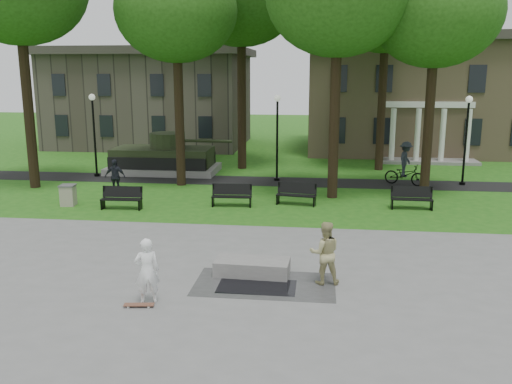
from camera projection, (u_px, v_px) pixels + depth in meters
The scene contains 24 objects.
ground at pixel (232, 251), 18.41m from camera, with size 120.00×120.00×0.00m, color #1F5A15.
plaza at pixel (200, 314), 13.56m from camera, with size 22.00×16.00×0.02m, color gray.
footpath at pixel (267, 181), 30.04m from camera, with size 44.00×2.60×0.01m, color black.
building_right at pixel (415, 93), 41.49m from camera, with size 17.00×12.00×8.60m.
building_left at pixel (152, 101), 44.59m from camera, with size 15.00×10.00×7.20m, color #4C443D.
tree_1 at pixel (176, 10), 27.17m from camera, with size 6.20×6.20×11.63m.
tree_3 at pixel (436, 13), 24.82m from camera, with size 6.00×6.00×11.19m.
tree_5 at pixel (387, 6), 31.54m from camera, with size 6.40×6.40×12.44m.
lamp_left at pixel (94, 128), 30.89m from camera, with size 0.36×0.36×4.73m.
lamp_mid at pixel (277, 131), 29.66m from camera, with size 0.36×0.36×4.73m.
lamp_right at pixel (466, 133), 28.50m from camera, with size 0.36×0.36×4.73m.
tank_monument at pixel (164, 158), 32.54m from camera, with size 7.45×3.40×2.40m.
puddle at pixel (257, 287), 15.26m from camera, with size 2.20×1.20×0.00m, color black.
concrete_block at pixel (252, 267), 16.16m from camera, with size 2.20×1.00×0.45m, color gray.
skateboard at pixel (139, 306), 13.94m from camera, with size 0.78×0.20×0.07m, color brown.
skateboarder at pixel (147, 271), 14.00m from camera, with size 0.64×0.42×1.77m, color white.
friend_watching at pixel (325, 253), 15.32m from camera, with size 0.89×0.69×1.82m, color tan.
pedestrian_walker at pixel (115, 177), 26.65m from camera, with size 1.04×0.43×1.77m, color black.
cyclist at pixel (405, 167), 28.90m from camera, with size 2.28×1.56×2.34m.
park_bench_0 at pixel (122, 197), 23.92m from camera, with size 1.81×0.57×1.00m.
park_bench_1 at pixel (232, 195), 24.41m from camera, with size 1.82×0.61×1.00m.
park_bench_2 at pixel (296, 193), 24.68m from camera, with size 1.85×0.80×1.00m.
park_bench_3 at pixel (412, 197), 23.91m from camera, with size 1.80×0.54×1.00m.
trash_bin at pixel (68, 195), 24.52m from camera, with size 0.74×0.74×0.96m.
Camera 1 is at (2.89, -17.31, 5.94)m, focal length 38.00 mm.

